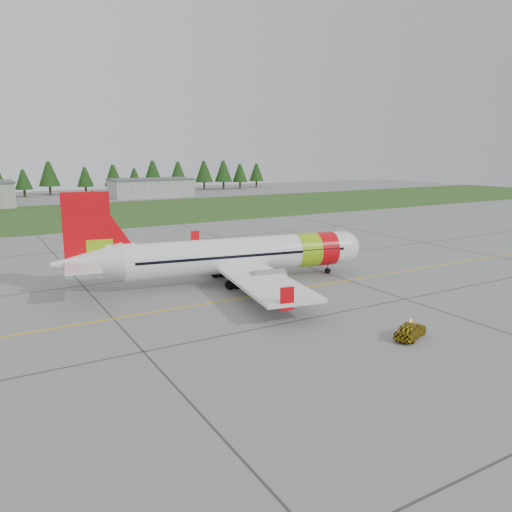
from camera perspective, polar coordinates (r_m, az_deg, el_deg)
ground at (r=42.22m, az=7.19°, el=-6.88°), size 320.00×320.00×0.00m
aircraft at (r=52.12m, az=-2.47°, el=0.05°), size 32.50×30.31×9.90m
follow_me_car at (r=38.43m, az=17.33°, el=-6.40°), size 1.70×1.81×3.60m
grass_strip at (r=117.07m, az=-17.92°, el=4.61°), size 320.00×50.00×0.03m
taxi_guideline at (r=48.51m, az=1.46°, el=-4.30°), size 120.00×0.25×0.02m
hangar_east at (r=158.02m, az=-11.91°, el=7.58°), size 24.00×12.00×5.20m
treeline at (r=171.66m, az=-22.12°, el=8.09°), size 160.00×8.00×10.00m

